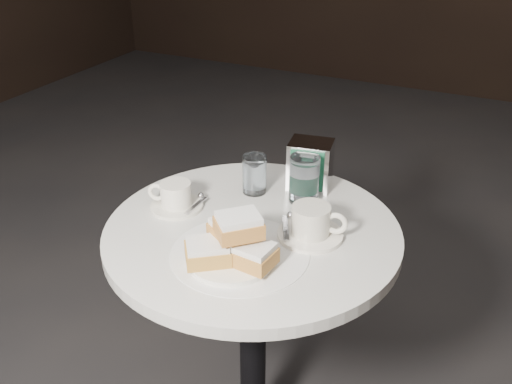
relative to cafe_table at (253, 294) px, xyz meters
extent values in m
cylinder|color=black|center=(0.00, 0.00, -0.18)|extent=(0.07, 0.07, 0.70)
cylinder|color=white|center=(0.00, 0.00, 0.18)|extent=(0.70, 0.70, 0.03)
cylinder|color=white|center=(0.02, -0.11, 0.20)|extent=(0.36, 0.36, 0.00)
cylinder|color=white|center=(0.02, -0.15, 0.20)|extent=(0.23, 0.23, 0.01)
cube|color=#C58D3C|center=(-0.02, -0.18, 0.23)|extent=(0.12, 0.11, 0.03)
cube|color=white|center=(-0.02, -0.18, 0.25)|extent=(0.11, 0.10, 0.01)
cube|color=#BE823A|center=(0.07, -0.15, 0.23)|extent=(0.10, 0.08, 0.03)
cube|color=white|center=(0.07, -0.15, 0.25)|extent=(0.09, 0.08, 0.01)
cube|color=#D18D40|center=(0.01, -0.12, 0.26)|extent=(0.11, 0.12, 0.03)
cube|color=white|center=(0.01, -0.12, 0.28)|extent=(0.10, 0.11, 0.01)
cube|color=#C6843D|center=(0.04, -0.14, 0.29)|extent=(0.12, 0.12, 0.03)
cube|color=white|center=(0.04, -0.14, 0.31)|extent=(0.11, 0.11, 0.01)
cylinder|color=silver|center=(-0.21, 0.00, 0.20)|extent=(0.16, 0.16, 0.01)
cylinder|color=white|center=(-0.21, 0.00, 0.24)|extent=(0.09, 0.09, 0.06)
cylinder|color=#8F6D4E|center=(-0.21, 0.00, 0.26)|extent=(0.09, 0.09, 0.00)
torus|color=white|center=(-0.26, -0.01, 0.24)|extent=(0.05, 0.02, 0.05)
cube|color=silver|center=(-0.16, 0.01, 0.21)|extent=(0.01, 0.09, 0.00)
sphere|color=silver|center=(-0.17, 0.06, 0.21)|extent=(0.02, 0.02, 0.02)
cylinder|color=white|center=(0.14, 0.02, 0.20)|extent=(0.18, 0.18, 0.01)
cylinder|color=silver|center=(0.14, 0.02, 0.24)|extent=(0.10, 0.10, 0.07)
cylinder|color=#8E694D|center=(0.14, 0.02, 0.27)|extent=(0.09, 0.09, 0.00)
torus|color=white|center=(0.19, 0.03, 0.24)|extent=(0.06, 0.02, 0.05)
cube|color=#BBBBC0|center=(0.08, 0.01, 0.21)|extent=(0.06, 0.10, 0.00)
sphere|color=silver|center=(0.07, 0.06, 0.21)|extent=(0.02, 0.02, 0.02)
cylinder|color=white|center=(-0.07, 0.16, 0.25)|extent=(0.06, 0.06, 0.10)
cylinder|color=white|center=(-0.07, 0.16, 0.24)|extent=(0.06, 0.06, 0.09)
cylinder|color=white|center=(0.06, 0.17, 0.26)|extent=(0.09, 0.09, 0.12)
cylinder|color=white|center=(0.06, 0.17, 0.25)|extent=(0.08, 0.08, 0.10)
cube|color=white|center=(0.05, 0.25, 0.26)|extent=(0.12, 0.10, 0.13)
cube|color=#1B5E3E|center=(0.05, 0.21, 0.27)|extent=(0.09, 0.02, 0.11)
cube|color=silver|center=(0.05, 0.20, 0.29)|extent=(0.07, 0.01, 0.05)
camera|label=1|loc=(0.50, -1.02, 0.92)|focal=40.00mm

